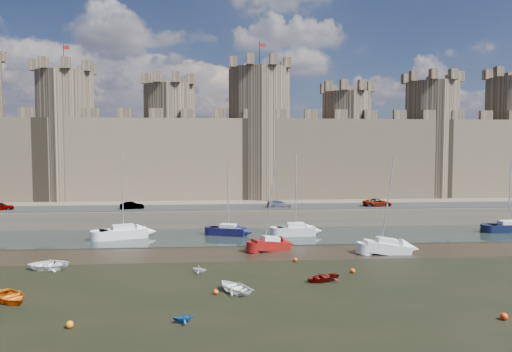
% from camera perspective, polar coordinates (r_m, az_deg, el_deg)
% --- Properties ---
extents(ground, '(160.00, 160.00, 0.00)m').
position_cam_1_polar(ground, '(36.36, 3.93, -14.71)').
color(ground, black).
rests_on(ground, ground).
extents(seaweed_patch, '(70.00, 34.00, 0.01)m').
position_cam_1_polar(seaweed_patch, '(30.79, 5.66, -18.14)').
color(seaweed_patch, black).
rests_on(seaweed_patch, ground).
extents(water_channel, '(160.00, 12.00, 0.08)m').
position_cam_1_polar(water_channel, '(59.48, 0.50, -7.51)').
color(water_channel, black).
rests_on(water_channel, ground).
extents(quay, '(160.00, 60.00, 2.50)m').
position_cam_1_polar(quay, '(94.85, -1.41, -2.67)').
color(quay, '#4C443A').
rests_on(quay, ground).
extents(road, '(160.00, 7.00, 0.10)m').
position_cam_1_polar(road, '(68.93, -0.23, -3.89)').
color(road, black).
rests_on(road, quay).
extents(castle, '(108.50, 11.00, 29.00)m').
position_cam_1_polar(castle, '(82.30, -1.41, 3.67)').
color(castle, '#42382B').
rests_on(castle, quay).
extents(car_0, '(3.75, 2.27, 1.19)m').
position_cam_1_polar(car_0, '(74.76, -29.33, -3.33)').
color(car_0, gray).
rests_on(car_0, quay).
extents(car_1, '(3.58, 1.95, 1.12)m').
position_cam_1_polar(car_1, '(68.75, -15.25, -3.60)').
color(car_1, gray).
rests_on(car_1, quay).
extents(car_2, '(3.92, 1.84, 1.11)m').
position_cam_1_polar(car_2, '(68.49, 2.96, -3.51)').
color(car_2, gray).
rests_on(car_2, quay).
extents(car_3, '(4.37, 2.07, 1.20)m').
position_cam_1_polar(car_3, '(72.11, 14.95, -3.24)').
color(car_3, gray).
rests_on(car_3, quay).
extents(sailboat_0, '(6.18, 4.01, 10.78)m').
position_cam_1_polar(sailboat_0, '(60.04, -16.25, -6.77)').
color(sailboat_0, silver).
rests_on(sailboat_0, ground).
extents(sailboat_1, '(4.94, 3.20, 9.24)m').
position_cam_1_polar(sailboat_1, '(59.81, -3.50, -6.76)').
color(sailboat_1, black).
rests_on(sailboat_1, ground).
extents(sailboat_2, '(4.91, 2.00, 10.51)m').
position_cam_1_polar(sailboat_2, '(59.65, 4.99, -6.71)').
color(sailboat_2, silver).
rests_on(sailboat_2, ground).
extents(sailboat_3, '(5.56, 2.23, 9.69)m').
position_cam_1_polar(sailboat_3, '(70.81, 29.03, -5.59)').
color(sailboat_3, black).
rests_on(sailboat_3, ground).
extents(sailboat_4, '(4.57, 3.07, 9.95)m').
position_cam_1_polar(sailboat_4, '(51.39, 1.82, -8.46)').
color(sailboat_4, maroon).
rests_on(sailboat_4, ground).
extents(sailboat_5, '(4.96, 2.10, 10.53)m').
position_cam_1_polar(sailboat_5, '(51.81, 16.07, -8.48)').
color(sailboat_5, silver).
rests_on(sailboat_5, ground).
extents(dinghy_0, '(4.30, 4.28, 0.73)m').
position_cam_1_polar(dinghy_0, '(39.33, -28.34, -13.16)').
color(dinghy_0, '#C4540B').
rests_on(dinghy_0, ground).
extents(dinghy_1, '(1.51, 1.35, 0.72)m').
position_cam_1_polar(dinghy_1, '(31.37, -9.08, -17.05)').
color(dinghy_1, '#164F99').
rests_on(dinghy_1, ground).
extents(dinghy_2, '(3.87, 4.06, 0.68)m').
position_cam_1_polar(dinghy_2, '(37.17, -2.69, -13.75)').
color(dinghy_2, white).
rests_on(dinghy_2, ground).
extents(dinghy_3, '(1.66, 1.55, 0.71)m').
position_cam_1_polar(dinghy_3, '(42.65, -7.08, -11.49)').
color(dinghy_3, silver).
rests_on(dinghy_3, ground).
extents(dinghy_4, '(3.49, 2.98, 0.61)m').
position_cam_1_polar(dinghy_4, '(40.27, 8.22, -12.48)').
color(dinghy_4, maroon).
rests_on(dinghy_4, ground).
extents(dinghy_6, '(3.89, 2.89, 0.77)m').
position_cam_1_polar(dinghy_6, '(47.80, -24.65, -10.11)').
color(dinghy_6, white).
rests_on(dinghy_6, ground).
extents(buoy_0, '(0.41, 0.41, 0.41)m').
position_cam_1_polar(buoy_0, '(36.68, -5.06, -14.22)').
color(buoy_0, '#EE4E0A').
rests_on(buoy_0, ground).
extents(buoy_1, '(0.43, 0.43, 0.43)m').
position_cam_1_polar(buoy_1, '(43.28, 12.00, -11.51)').
color(buoy_1, '#FB4C0B').
rests_on(buoy_1, ground).
extents(buoy_2, '(0.48, 0.48, 0.48)m').
position_cam_1_polar(buoy_2, '(35.54, 28.60, -15.15)').
color(buoy_2, '#FF370B').
rests_on(buoy_2, ground).
extents(buoy_3, '(0.44, 0.44, 0.44)m').
position_cam_1_polar(buoy_3, '(46.55, 4.92, -10.38)').
color(buoy_3, '#F03D0A').
rests_on(buoy_3, ground).
extents(buoy_4, '(0.48, 0.48, 0.48)m').
position_cam_1_polar(buoy_4, '(32.44, -22.27, -16.80)').
color(buoy_4, orange).
rests_on(buoy_4, ground).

